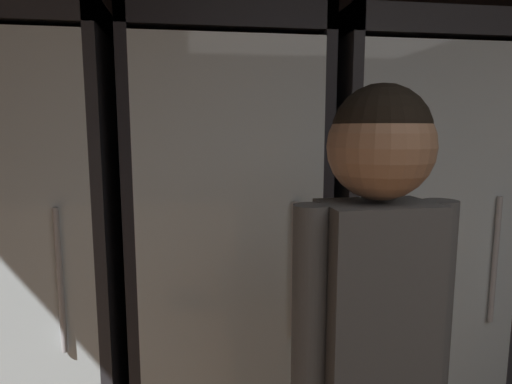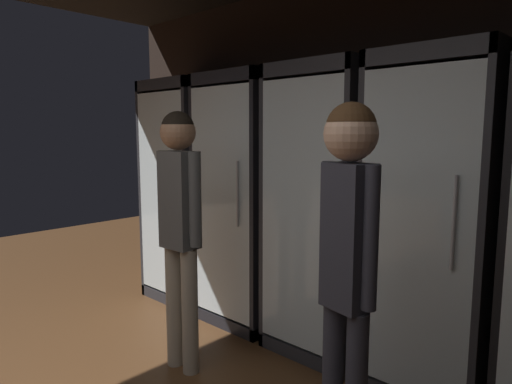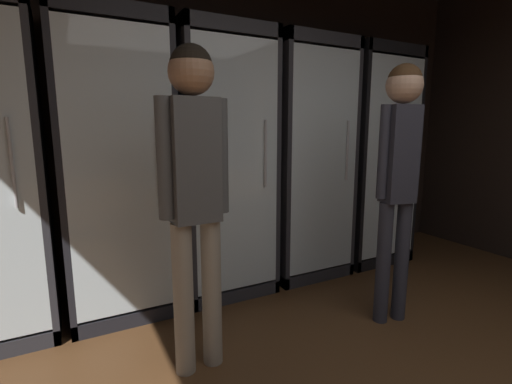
{
  "view_description": "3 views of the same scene",
  "coord_description": "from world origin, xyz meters",
  "px_view_note": "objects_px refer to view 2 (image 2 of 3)",
  "views": [
    {
      "loc": [
        -1.24,
        0.87,
        1.65
      ],
      "look_at": [
        -1.01,
        2.41,
        1.42
      ],
      "focal_mm": 30.31,
      "sensor_mm": 36.0,
      "label": 1
    },
    {
      "loc": [
        1.54,
        -0.05,
        1.62
      ],
      "look_at": [
        -0.65,
        2.28,
        1.19
      ],
      "focal_mm": 31.77,
      "sensor_mm": 36.0,
      "label": 2
    },
    {
      "loc": [
        -1.44,
        -0.07,
        1.34
      ],
      "look_at": [
        -0.13,
        2.39,
        0.85
      ],
      "focal_mm": 25.72,
      "sensor_mm": 36.0,
      "label": 3
    }
  ],
  "objects_px": {
    "cooler_right": "(438,229)",
    "shopper_far": "(180,210)",
    "cooler_far_left": "(192,193)",
    "shopper_near": "(348,244)",
    "cooler_left": "(251,202)",
    "cooler_center": "(329,214)"
  },
  "relations": [
    {
      "from": "cooler_far_left",
      "to": "shopper_near",
      "type": "distance_m",
      "value": 2.67
    },
    {
      "from": "cooler_far_left",
      "to": "cooler_right",
      "type": "xyz_separation_m",
      "value": [
        2.4,
        -0.0,
        0.0
      ]
    },
    {
      "from": "cooler_center",
      "to": "shopper_far",
      "type": "bearing_deg",
      "value": -118.8
    },
    {
      "from": "cooler_center",
      "to": "shopper_near",
      "type": "relative_size",
      "value": 1.2
    },
    {
      "from": "cooler_left",
      "to": "cooler_far_left",
      "type": "bearing_deg",
      "value": 179.9
    },
    {
      "from": "cooler_center",
      "to": "shopper_near",
      "type": "xyz_separation_m",
      "value": [
        0.83,
        -1.09,
        0.12
      ]
    },
    {
      "from": "shopper_near",
      "to": "cooler_right",
      "type": "bearing_deg",
      "value": 91.71
    },
    {
      "from": "cooler_left",
      "to": "cooler_right",
      "type": "bearing_deg",
      "value": 0.01
    },
    {
      "from": "shopper_near",
      "to": "shopper_far",
      "type": "bearing_deg",
      "value": 174.43
    },
    {
      "from": "cooler_far_left",
      "to": "shopper_far",
      "type": "height_order",
      "value": "cooler_far_left"
    },
    {
      "from": "cooler_left",
      "to": "shopper_near",
      "type": "distance_m",
      "value": 1.97
    },
    {
      "from": "cooler_left",
      "to": "shopper_far",
      "type": "relative_size",
      "value": 1.19
    },
    {
      "from": "cooler_far_left",
      "to": "shopper_far",
      "type": "bearing_deg",
      "value": -42.0
    },
    {
      "from": "cooler_right",
      "to": "cooler_center",
      "type": "bearing_deg",
      "value": 179.97
    },
    {
      "from": "cooler_far_left",
      "to": "shopper_near",
      "type": "height_order",
      "value": "cooler_far_left"
    },
    {
      "from": "shopper_near",
      "to": "cooler_left",
      "type": "bearing_deg",
      "value": 146.17
    },
    {
      "from": "cooler_right",
      "to": "cooler_far_left",
      "type": "bearing_deg",
      "value": 179.98
    },
    {
      "from": "cooler_center",
      "to": "cooler_far_left",
      "type": "bearing_deg",
      "value": 179.98
    },
    {
      "from": "cooler_far_left",
      "to": "cooler_left",
      "type": "relative_size",
      "value": 1.0
    },
    {
      "from": "cooler_center",
      "to": "cooler_right",
      "type": "bearing_deg",
      "value": -0.03
    },
    {
      "from": "cooler_center",
      "to": "shopper_near",
      "type": "distance_m",
      "value": 1.38
    },
    {
      "from": "cooler_right",
      "to": "shopper_far",
      "type": "xyz_separation_m",
      "value": [
        -1.33,
        -0.96,
        0.08
      ]
    }
  ]
}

